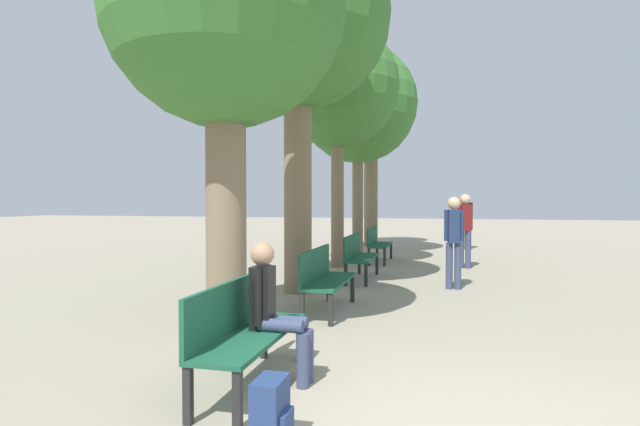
{
  "coord_description": "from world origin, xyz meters",
  "views": [
    {
      "loc": [
        -0.19,
        -3.25,
        1.62
      ],
      "look_at": [
        -2.05,
        4.21,
        1.41
      ],
      "focal_mm": 28.0,
      "sensor_mm": 36.0,
      "label": 1
    }
  ],
  "objects_px": {
    "tree_row_1": "(298,20)",
    "bench_row_2": "(358,254)",
    "bench_row_0": "(243,326)",
    "tree_row_3": "(358,105)",
    "tree_row_2": "(338,88)",
    "backpack": "(271,416)",
    "pedestrian_far": "(467,218)",
    "pedestrian_near": "(465,226)",
    "bench_row_1": "(323,275)",
    "person_seated": "(275,307)",
    "pedestrian_mid": "(454,236)",
    "tree_row_0": "(225,12)",
    "tree_row_4": "(371,128)",
    "bench_row_3": "(377,242)"
  },
  "relations": [
    {
      "from": "tree_row_1",
      "to": "bench_row_2",
      "type": "bearing_deg",
      "value": 63.09
    },
    {
      "from": "bench_row_0",
      "to": "tree_row_3",
      "type": "xyz_separation_m",
      "value": [
        -0.79,
        10.57,
        3.88
      ]
    },
    {
      "from": "tree_row_2",
      "to": "backpack",
      "type": "distance_m",
      "value": 9.67
    },
    {
      "from": "tree_row_1",
      "to": "pedestrian_far",
      "type": "height_order",
      "value": "tree_row_1"
    },
    {
      "from": "bench_row_0",
      "to": "pedestrian_near",
      "type": "relative_size",
      "value": 0.94
    },
    {
      "from": "bench_row_0",
      "to": "pedestrian_near",
      "type": "bearing_deg",
      "value": 75.23
    },
    {
      "from": "tree_row_1",
      "to": "bench_row_1",
      "type": "bearing_deg",
      "value": -60.35
    },
    {
      "from": "backpack",
      "to": "bench_row_2",
      "type": "bearing_deg",
      "value": 95.07
    },
    {
      "from": "tree_row_1",
      "to": "person_seated",
      "type": "distance_m",
      "value": 5.91
    },
    {
      "from": "pedestrian_mid",
      "to": "bench_row_1",
      "type": "bearing_deg",
      "value": -128.45
    },
    {
      "from": "tree_row_0",
      "to": "tree_row_1",
      "type": "relative_size",
      "value": 0.82
    },
    {
      "from": "tree_row_0",
      "to": "tree_row_4",
      "type": "relative_size",
      "value": 0.97
    },
    {
      "from": "tree_row_1",
      "to": "tree_row_4",
      "type": "height_order",
      "value": "tree_row_1"
    },
    {
      "from": "bench_row_2",
      "to": "tree_row_0",
      "type": "xyz_separation_m",
      "value": [
        -0.79,
        -4.52,
        3.26
      ]
    },
    {
      "from": "tree_row_2",
      "to": "pedestrian_near",
      "type": "height_order",
      "value": "tree_row_2"
    },
    {
      "from": "pedestrian_near",
      "to": "pedestrian_mid",
      "type": "bearing_deg",
      "value": -96.03
    },
    {
      "from": "tree_row_1",
      "to": "tree_row_0",
      "type": "bearing_deg",
      "value": -90.0
    },
    {
      "from": "tree_row_1",
      "to": "pedestrian_near",
      "type": "xyz_separation_m",
      "value": [
        2.96,
        3.84,
        -3.72
      ]
    },
    {
      "from": "tree_row_0",
      "to": "backpack",
      "type": "distance_m",
      "value": 4.52
    },
    {
      "from": "tree_row_1",
      "to": "backpack",
      "type": "relative_size",
      "value": 13.59
    },
    {
      "from": "pedestrian_near",
      "to": "bench_row_2",
      "type": "bearing_deg",
      "value": -133.47
    },
    {
      "from": "bench_row_0",
      "to": "backpack",
      "type": "relative_size",
      "value": 3.48
    },
    {
      "from": "backpack",
      "to": "person_seated",
      "type": "bearing_deg",
      "value": 108.09
    },
    {
      "from": "tree_row_4",
      "to": "person_seated",
      "type": "relative_size",
      "value": 4.37
    },
    {
      "from": "pedestrian_near",
      "to": "tree_row_3",
      "type": "bearing_deg",
      "value": 141.26
    },
    {
      "from": "pedestrian_mid",
      "to": "tree_row_2",
      "type": "bearing_deg",
      "value": 137.98
    },
    {
      "from": "pedestrian_mid",
      "to": "pedestrian_far",
      "type": "distance_m",
      "value": 7.59
    },
    {
      "from": "pedestrian_mid",
      "to": "bench_row_2",
      "type": "bearing_deg",
      "value": 161.39
    },
    {
      "from": "person_seated",
      "to": "pedestrian_mid",
      "type": "distance_m",
      "value": 5.38
    },
    {
      "from": "tree_row_3",
      "to": "pedestrian_near",
      "type": "relative_size",
      "value": 3.53
    },
    {
      "from": "pedestrian_far",
      "to": "backpack",
      "type": "bearing_deg",
      "value": -97.38
    },
    {
      "from": "bench_row_3",
      "to": "tree_row_3",
      "type": "relative_size",
      "value": 0.27
    },
    {
      "from": "person_seated",
      "to": "tree_row_4",
      "type": "bearing_deg",
      "value": 94.47
    },
    {
      "from": "pedestrian_far",
      "to": "pedestrian_mid",
      "type": "bearing_deg",
      "value": -94.18
    },
    {
      "from": "tree_row_1",
      "to": "pedestrian_far",
      "type": "bearing_deg",
      "value": 69.38
    },
    {
      "from": "tree_row_2",
      "to": "tree_row_4",
      "type": "relative_size",
      "value": 1.07
    },
    {
      "from": "bench_row_0",
      "to": "bench_row_1",
      "type": "xyz_separation_m",
      "value": [
        0.0,
        2.96,
        0.0
      ]
    },
    {
      "from": "bench_row_2",
      "to": "tree_row_1",
      "type": "relative_size",
      "value": 0.26
    },
    {
      "from": "person_seated",
      "to": "pedestrian_far",
      "type": "xyz_separation_m",
      "value": [
        2.17,
        12.69,
        0.35
      ]
    },
    {
      "from": "bench_row_3",
      "to": "bench_row_2",
      "type": "bearing_deg",
      "value": -90.0
    },
    {
      "from": "tree_row_0",
      "to": "tree_row_3",
      "type": "distance_m",
      "value": 9.19
    },
    {
      "from": "bench_row_2",
      "to": "bench_row_3",
      "type": "bearing_deg",
      "value": 90.0
    },
    {
      "from": "tree_row_1",
      "to": "tree_row_2",
      "type": "distance_m",
      "value": 3.36
    },
    {
      "from": "tree_row_2",
      "to": "tree_row_3",
      "type": "distance_m",
      "value": 2.89
    },
    {
      "from": "bench_row_1",
      "to": "bench_row_2",
      "type": "relative_size",
      "value": 1.0
    },
    {
      "from": "tree_row_4",
      "to": "pedestrian_mid",
      "type": "relative_size",
      "value": 3.25
    },
    {
      "from": "pedestrian_mid",
      "to": "tree_row_3",
      "type": "bearing_deg",
      "value": 116.66
    },
    {
      "from": "tree_row_4",
      "to": "tree_row_3",
      "type": "bearing_deg",
      "value": -90.0
    },
    {
      "from": "tree_row_3",
      "to": "pedestrian_far",
      "type": "relative_size",
      "value": 3.48
    },
    {
      "from": "tree_row_0",
      "to": "backpack",
      "type": "bearing_deg",
      "value": -59.6
    }
  ]
}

